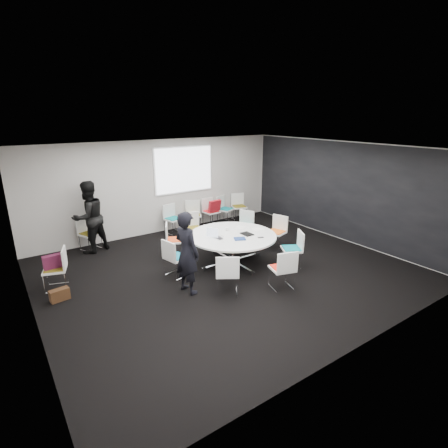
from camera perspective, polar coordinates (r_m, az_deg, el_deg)
room_shell at (r=7.84m, az=1.02°, el=1.92°), size 8.08×7.08×2.88m
conference_table at (r=8.48m, az=1.35°, el=-3.06°), size 2.12×2.12×0.73m
projection_screen at (r=11.00m, az=-6.52°, el=8.78°), size 1.90×0.03×1.35m
chair_ring_a at (r=9.62m, az=8.48°, el=-2.29°), size 0.56×0.57×0.88m
chair_ring_b at (r=10.00m, az=3.21°, el=-1.34°), size 0.60×0.60×0.88m
chair_ring_c at (r=9.83m, az=-5.03°, el=-1.72°), size 0.55×0.54×0.88m
chair_ring_d at (r=9.01m, az=-7.98°, el=-3.66°), size 0.61×0.61×0.88m
chair_ring_e at (r=7.97m, az=-7.80°, el=-6.58°), size 0.54×0.55×0.88m
chair_ring_f at (r=7.18m, az=0.53°, el=-9.28°), size 0.63×0.63×0.88m
chair_ring_g at (r=7.47m, az=9.48°, el=-8.41°), size 0.57×0.56×0.88m
chair_ring_h at (r=8.53m, az=10.97°, el=-5.10°), size 0.62×0.62×0.88m
chair_back_a at (r=10.80m, az=-8.24°, el=-0.05°), size 0.55×0.54×0.88m
chair_back_b at (r=11.14m, az=-5.00°, el=0.63°), size 0.60×0.60×0.88m
chair_back_c at (r=11.47m, az=-2.13°, el=1.19°), size 0.50×0.49×0.88m
chair_back_d at (r=11.75m, az=0.20°, el=1.60°), size 0.60×0.59×0.88m
chair_back_e at (r=12.10m, az=2.47°, el=2.06°), size 0.58×0.57×0.88m
chair_spare_left at (r=8.14m, az=-25.62°, el=-7.73°), size 0.56×0.57×0.88m
chair_person_back at (r=10.06m, az=-21.02°, el=-2.41°), size 0.60×0.59×0.88m
person_main at (r=7.05m, az=-6.07°, el=-4.69°), size 0.53×0.70×1.72m
person_back at (r=9.71m, az=-21.18°, el=1.04°), size 1.11×0.99×1.89m
laptop at (r=8.22m, az=-0.76°, el=-2.14°), size 0.21×0.31×0.02m
laptop_lid at (r=8.17m, az=-1.94°, el=-1.40°), size 0.16×0.27×0.22m
notebook_black at (r=8.45m, az=3.78°, el=-1.63°), size 0.22×0.30×0.02m
tablet_folio at (r=8.12m, az=2.59°, el=-2.41°), size 0.32×0.30×0.03m
papers_right at (r=8.95m, az=2.66°, el=-0.56°), size 0.37×0.35×0.00m
papers_front at (r=8.85m, az=5.60°, el=-0.83°), size 0.36×0.31×0.00m
cup at (r=8.66m, az=0.48°, el=-0.86°), size 0.08×0.08×0.09m
phone at (r=8.26m, az=6.02°, el=-2.19°), size 0.16×0.12×0.01m
maroon_bag at (r=8.01m, az=-26.06°, el=-5.51°), size 0.41×0.17×0.28m
brown_bag at (r=7.71m, az=-25.25°, el=-10.41°), size 0.38×0.21×0.24m
red_jacket at (r=11.18m, az=-1.53°, el=3.01°), size 0.46×0.21×0.36m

